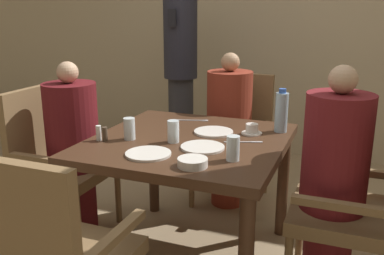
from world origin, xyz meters
TOP-DOWN VIEW (x-y plane):
  - wall_back at (0.00, 2.13)m, footprint 8.00×0.06m
  - dining_table at (0.00, 0.00)m, footprint 1.03×1.06m
  - chair_left_side at (-0.91, 0.00)m, footprint 0.51×0.51m
  - diner_in_left_chair at (-0.77, 0.00)m, footprint 0.32×0.32m
  - chair_far_side at (0.00, 0.93)m, footprint 0.51×0.51m
  - diner_in_far_chair at (-0.00, 0.78)m, footprint 0.32×0.32m
  - chair_right_side at (0.91, 0.00)m, footprint 0.51×0.51m
  - diner_in_right_chair at (0.77, 0.00)m, footprint 0.32×0.32m
  - chair_near_corner at (-0.21, -0.93)m, footprint 0.51×0.51m
  - standing_host at (-0.65, 1.43)m, footprint 0.30×0.33m
  - plate_main_left at (0.13, -0.13)m, footprint 0.22×0.22m
  - plate_main_right at (0.09, 0.16)m, footprint 0.22×0.22m
  - plate_dessert_center at (-0.08, -0.32)m, footprint 0.22×0.22m
  - teacup_with_saucer at (0.30, 0.22)m, footprint 0.12×0.12m
  - bowl_small at (0.17, -0.39)m, footprint 0.14×0.14m
  - water_bottle at (0.44, 0.32)m, footprint 0.07×0.07m
  - glass_tall_near at (-0.05, -0.09)m, footprint 0.06×0.06m
  - glass_tall_mid at (-0.29, -0.12)m, footprint 0.06×0.06m
  - glass_tall_far at (0.32, -0.24)m, footprint 0.06×0.06m
  - salt_shaker at (-0.44, -0.20)m, footprint 0.03×0.03m
  - pepper_shaker at (-0.40, -0.20)m, footprint 0.03×0.03m
  - fork_beside_plate at (-0.10, 0.38)m, footprint 0.19×0.07m
  - knife_beside_plate at (0.31, 0.05)m, footprint 0.20×0.09m

SIDE VIEW (x-z plane):
  - chair_left_side at x=-0.91m, z-range 0.04..0.98m
  - chair_far_side at x=0.00m, z-range 0.04..0.98m
  - chair_right_side at x=0.91m, z-range 0.04..0.98m
  - chair_near_corner at x=-0.21m, z-range 0.04..0.98m
  - diner_in_left_chair at x=-0.77m, z-range 0.02..1.13m
  - diner_in_far_chair at x=0.00m, z-range 0.02..1.14m
  - diner_in_right_chair at x=0.77m, z-range 0.02..1.19m
  - dining_table at x=0.00m, z-range 0.27..1.00m
  - fork_beside_plate at x=-0.10m, z-range 0.73..0.73m
  - knife_beside_plate at x=0.31m, z-range 0.73..0.73m
  - plate_main_left at x=0.13m, z-range 0.73..0.74m
  - plate_main_right at x=0.09m, z-range 0.73..0.74m
  - plate_dessert_center at x=-0.08m, z-range 0.73..0.74m
  - bowl_small at x=0.17m, z-range 0.73..0.77m
  - teacup_with_saucer at x=0.30m, z-range 0.72..0.78m
  - pepper_shaker at x=-0.40m, z-range 0.73..0.81m
  - salt_shaker at x=-0.44m, z-range 0.73..0.81m
  - glass_tall_near at x=-0.05m, z-range 0.73..0.85m
  - glass_tall_mid at x=-0.29m, z-range 0.73..0.85m
  - glass_tall_far at x=0.32m, z-range 0.73..0.85m
  - water_bottle at x=0.44m, z-range 0.72..0.97m
  - standing_host at x=-0.65m, z-range 0.07..1.80m
  - wall_back at x=0.00m, z-range 0.00..2.80m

